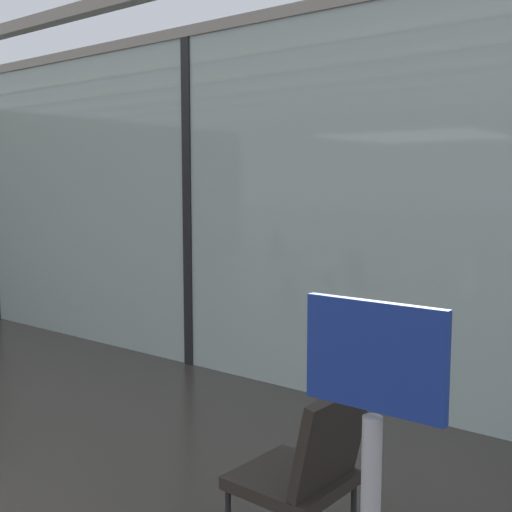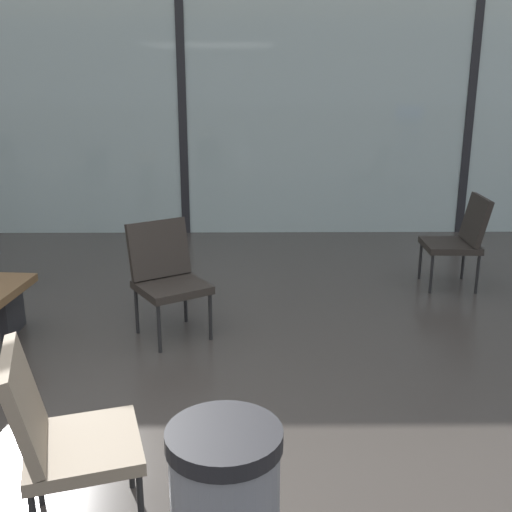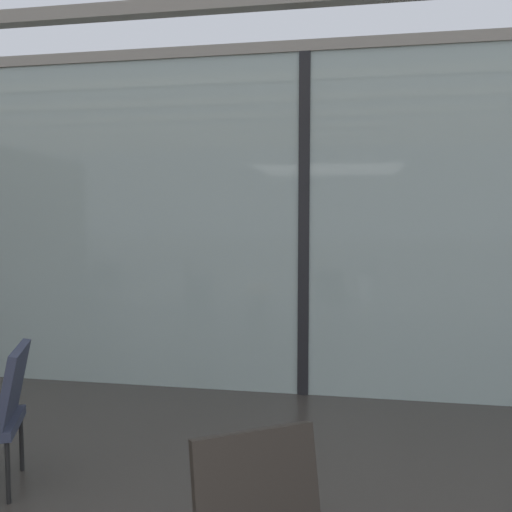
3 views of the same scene
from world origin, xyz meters
name	(u,v)px [view 3 (image 3 of 3)]	position (x,y,z in m)	size (l,w,h in m)	color
glass_curtain_wall	(304,227)	(0.00, 5.20, 1.56)	(14.00, 0.08, 3.13)	#A3B7B2
window_mullion_1	(304,227)	(0.00, 5.20, 1.56)	(0.10, 0.12, 3.13)	black
parked_airplane	(297,188)	(-0.63, 10.76, 2.20)	(12.24, 4.39, 4.39)	#B2BCD6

